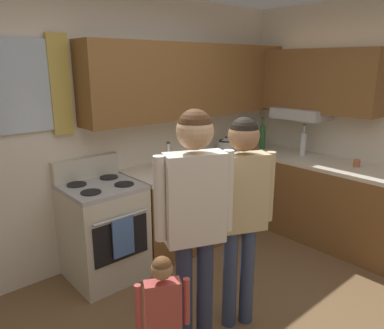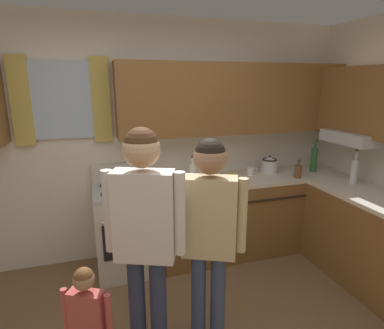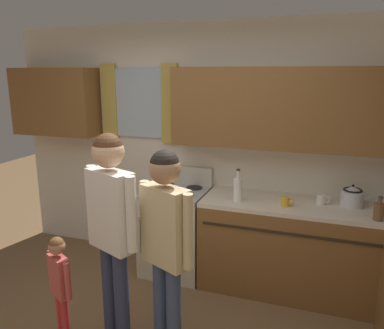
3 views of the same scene
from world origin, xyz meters
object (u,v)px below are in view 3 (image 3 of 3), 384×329
(adult_in_plaid, at_px, (166,234))
(bottle_squat_brown, at_px, (379,211))
(bottle_milk_white, at_px, (238,189))
(mug_ceramic_white, at_px, (321,199))
(stovetop_kettle, at_px, (352,196))
(mug_mustard_yellow, at_px, (286,201))
(stove_oven, at_px, (176,229))
(small_child, at_px, (60,280))
(adult_holding_child, at_px, (112,218))

(adult_in_plaid, bearing_deg, bottle_squat_brown, 36.15)
(bottle_milk_white, relative_size, adult_in_plaid, 0.20)
(mug_ceramic_white, relative_size, stovetop_kettle, 0.46)
(mug_ceramic_white, relative_size, mug_mustard_yellow, 1.04)
(stove_oven, xyz_separation_m, mug_mustard_yellow, (1.13, -0.12, 0.48))
(bottle_milk_white, bearing_deg, mug_mustard_yellow, -0.15)
(bottle_squat_brown, bearing_deg, small_child, -152.01)
(adult_holding_child, bearing_deg, small_child, -157.86)
(adult_in_plaid, xyz_separation_m, small_child, (-0.81, -0.14, -0.43))
(mug_mustard_yellow, bearing_deg, small_child, -139.32)
(mug_ceramic_white, distance_m, stovetop_kettle, 0.27)
(bottle_squat_brown, height_order, mug_ceramic_white, bottle_squat_brown)
(mug_ceramic_white, xyz_separation_m, mug_mustard_yellow, (-0.31, -0.16, -0.00))
(stove_oven, distance_m, bottle_milk_white, 0.88)
(stove_oven, height_order, bottle_milk_white, bottle_milk_white)
(mug_mustard_yellow, bearing_deg, mug_ceramic_white, 27.47)
(stovetop_kettle, height_order, adult_in_plaid, adult_in_plaid)
(bottle_milk_white, bearing_deg, stovetop_kettle, 11.09)
(adult_holding_child, xyz_separation_m, adult_in_plaid, (0.43, -0.01, -0.05))
(stove_oven, height_order, mug_ceramic_white, stove_oven)
(bottle_milk_white, relative_size, small_child, 0.34)
(stovetop_kettle, bearing_deg, mug_mustard_yellow, -160.61)
(small_child, bearing_deg, stovetop_kettle, 35.76)
(stovetop_kettle, distance_m, small_child, 2.59)
(small_child, bearing_deg, adult_holding_child, 22.14)
(stovetop_kettle, bearing_deg, mug_ceramic_white, -171.15)
(mug_ceramic_white, xyz_separation_m, adult_holding_child, (-1.43, -1.30, 0.11))
(adult_holding_child, height_order, small_child, adult_holding_child)
(bottle_milk_white, bearing_deg, small_child, -129.23)
(bottle_milk_white, xyz_separation_m, adult_in_plaid, (-0.25, -1.15, -0.01))
(stove_oven, bearing_deg, mug_ceramic_white, 1.68)
(stove_oven, bearing_deg, small_child, -104.95)
(bottle_milk_white, xyz_separation_m, adult_holding_child, (-0.68, -1.14, 0.04))
(bottle_squat_brown, xyz_separation_m, adult_holding_child, (-1.88, -1.05, 0.08))
(bottle_squat_brown, distance_m, mug_mustard_yellow, 0.77)
(adult_holding_child, relative_size, small_child, 1.83)
(bottle_milk_white, height_order, adult_holding_child, adult_holding_child)
(adult_holding_child, bearing_deg, stovetop_kettle, 38.31)
(bottle_milk_white, xyz_separation_m, mug_ceramic_white, (0.75, 0.16, -0.07))
(adult_holding_child, height_order, adult_in_plaid, adult_holding_child)
(mug_ceramic_white, distance_m, adult_holding_child, 1.94)
(mug_mustard_yellow, bearing_deg, adult_in_plaid, -121.07)
(bottle_squat_brown, bearing_deg, adult_holding_child, -150.90)
(mug_ceramic_white, relative_size, adult_holding_child, 0.07)
(bottle_squat_brown, distance_m, adult_holding_child, 2.16)
(bottle_squat_brown, xyz_separation_m, mug_mustard_yellow, (-0.76, 0.09, -0.03))
(stovetop_kettle, height_order, small_child, stovetop_kettle)
(stovetop_kettle, bearing_deg, small_child, -144.24)
(stove_oven, xyz_separation_m, bottle_squat_brown, (1.89, -0.21, 0.51))
(bottle_milk_white, distance_m, adult_in_plaid, 1.18)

